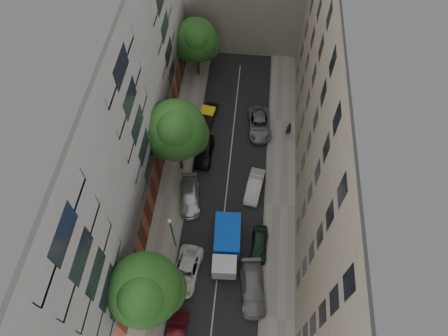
# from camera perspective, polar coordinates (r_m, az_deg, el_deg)

# --- Properties ---
(ground) EXTENTS (120.00, 120.00, 0.00)m
(ground) POSITION_cam_1_polar(r_m,az_deg,el_deg) (40.61, 0.22, -4.75)
(ground) COLOR #4C4C49
(ground) RESTS_ON ground
(road_surface) EXTENTS (8.00, 44.00, 0.02)m
(road_surface) POSITION_cam_1_polar(r_m,az_deg,el_deg) (40.60, 0.22, -4.74)
(road_surface) COLOR black
(road_surface) RESTS_ON ground
(sidewalk_left) EXTENTS (3.00, 44.00, 0.15)m
(sidewalk_left) POSITION_cam_1_polar(r_m,az_deg,el_deg) (41.15, -7.45, -4.00)
(sidewalk_left) COLOR gray
(sidewalk_left) RESTS_ON ground
(sidewalk_right) EXTENTS (3.00, 44.00, 0.15)m
(sidewalk_right) POSITION_cam_1_polar(r_m,az_deg,el_deg) (40.68, 7.99, -5.32)
(sidewalk_right) COLOR gray
(sidewalk_right) RESTS_ON ground
(building_left) EXTENTS (8.00, 44.00, 20.00)m
(building_left) POSITION_cam_1_polar(r_m,az_deg,el_deg) (34.55, -18.27, 5.00)
(building_left) COLOR #4C4946
(building_left) RESTS_ON ground
(building_right) EXTENTS (8.00, 44.00, 20.00)m
(building_right) POSITION_cam_1_polar(r_m,az_deg,el_deg) (33.42, 19.41, 2.06)
(building_right) COLOR tan
(building_right) RESTS_ON ground
(tarp_truck) EXTENTS (2.51, 5.83, 2.65)m
(tarp_truck) POSITION_cam_1_polar(r_m,az_deg,el_deg) (37.01, 0.37, -10.94)
(tarp_truck) COLOR black
(tarp_truck) RESTS_ON ground
(car_left_2) EXTENTS (2.90, 5.18, 1.37)m
(car_left_2) POSITION_cam_1_polar(r_m,az_deg,el_deg) (37.13, -5.42, -14.44)
(car_left_2) COLOR silver
(car_left_2) RESTS_ON ground
(car_left_3) EXTENTS (2.68, 5.10, 1.41)m
(car_left_3) POSITION_cam_1_polar(r_m,az_deg,el_deg) (40.21, -4.93, -4.06)
(car_left_3) COLOR silver
(car_left_3) RESTS_ON ground
(car_left_4) EXTENTS (1.94, 4.45, 1.49)m
(car_left_4) POSITION_cam_1_polar(r_m,az_deg,el_deg) (43.02, -2.80, 2.36)
(car_left_4) COLOR black
(car_left_4) RESTS_ON ground
(car_left_5) EXTENTS (2.06, 4.21, 1.33)m
(car_left_5) POSITION_cam_1_polar(r_m,az_deg,el_deg) (46.15, -2.29, 7.36)
(car_left_5) COLOR black
(car_left_5) RESTS_ON ground
(car_right_1) EXTENTS (2.77, 5.40, 1.50)m
(car_right_1) POSITION_cam_1_polar(r_m,az_deg,el_deg) (36.53, 4.15, -16.79)
(car_right_1) COLOR gray
(car_right_1) RESTS_ON ground
(car_right_2) EXTENTS (1.62, 3.84, 1.29)m
(car_right_2) POSITION_cam_1_polar(r_m,az_deg,el_deg) (38.05, 5.04, -10.81)
(car_right_2) COLOR black
(car_right_2) RESTS_ON ground
(car_right_3) EXTENTS (2.10, 4.40, 1.39)m
(car_right_3) POSITION_cam_1_polar(r_m,az_deg,el_deg) (40.77, 4.36, -2.64)
(car_right_3) COLOR silver
(car_right_3) RESTS_ON ground
(car_right_4) EXTENTS (2.89, 5.42, 1.45)m
(car_right_4) POSITION_cam_1_polar(r_m,az_deg,el_deg) (45.49, 5.06, 6.26)
(car_right_4) COLOR slate
(car_right_4) RESTS_ON ground
(tree_near) EXTENTS (5.70, 5.48, 9.50)m
(tree_near) POSITION_cam_1_polar(r_m,az_deg,el_deg) (30.90, -11.09, -16.96)
(tree_near) COLOR #382619
(tree_near) RESTS_ON sidewalk_left
(tree_mid) EXTENTS (6.06, 5.90, 9.39)m
(tree_mid) POSITION_cam_1_polar(r_m,az_deg,el_deg) (37.72, -6.77, 5.06)
(tree_mid) COLOR #382619
(tree_mid) RESTS_ON sidewalk_left
(tree_far) EXTENTS (5.38, 5.12, 7.80)m
(tree_far) POSITION_cam_1_polar(r_m,az_deg,el_deg) (48.32, -3.91, 17.56)
(tree_far) COLOR #382619
(tree_far) RESTS_ON sidewalk_left
(lamp_post) EXTENTS (0.36, 0.36, 5.57)m
(lamp_post) POSITION_cam_1_polar(r_m,az_deg,el_deg) (35.45, -7.46, -8.86)
(lamp_post) COLOR #1B602F
(lamp_post) RESTS_ON sidewalk_left
(pedestrian) EXTENTS (0.80, 0.66, 1.88)m
(pedestrian) POSITION_cam_1_polar(r_m,az_deg,el_deg) (44.99, 9.22, 5.55)
(pedestrian) COLOR black
(pedestrian) RESTS_ON sidewalk_right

